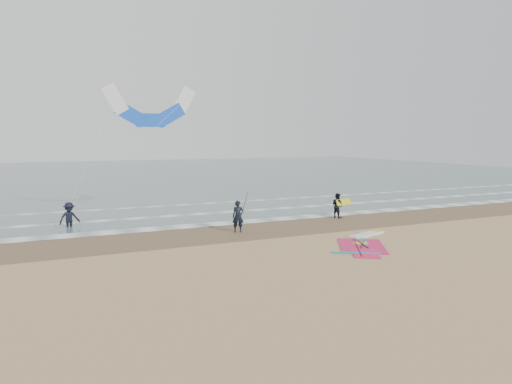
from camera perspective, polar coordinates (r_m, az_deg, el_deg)
name	(u,v)px	position (r m, az deg, el deg)	size (l,w,h in m)	color
ground	(326,253)	(20.46, 8.78, -7.50)	(120.00, 120.00, 0.00)	tan
sea_water	(139,174)	(65.74, -14.38, 2.21)	(120.00, 80.00, 0.02)	#47605E
wet_sand_band	(268,228)	(25.58, 1.51, -4.52)	(120.00, 5.00, 0.01)	brown
foam_waterline	(239,215)	(29.59, -2.18, -2.93)	(120.00, 9.15, 0.02)	white
windsurf_rig	(364,243)	(22.54, 13.34, -6.18)	(4.97, 4.70, 0.12)	white
person_standing	(238,216)	(24.35, -2.26, -3.08)	(0.62, 0.41, 1.70)	black
person_walking	(337,205)	(29.17, 10.13, -1.67)	(0.76, 0.59, 1.57)	black
person_wading	(69,212)	(27.68, -22.33, -2.31)	(1.15, 0.66, 1.78)	black
held_pole	(243,209)	(24.39, -1.60, -2.11)	(0.17, 0.86, 1.82)	black
carried_kiteboard	(344,202)	(29.28, 10.89, -1.24)	(1.30, 0.51, 0.39)	yellow
surf_kite	(150,110)	(30.07, -13.07, 9.91)	(8.10, 2.20, 7.19)	white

